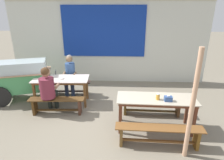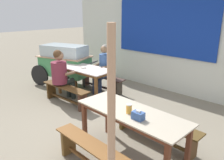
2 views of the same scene
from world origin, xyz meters
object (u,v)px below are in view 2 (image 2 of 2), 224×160
(dining_table_far, at_px, (84,71))
(person_center_facing, at_px, (103,67))
(bench_far_back, at_px, (101,80))
(condiment_jar, at_px, (129,109))
(bench_near_back, at_px, (155,126))
(wooden_support_post, at_px, (111,127))
(dining_table_near, at_px, (131,116))
(bench_near_front, at_px, (100,159))
(bench_far_front, at_px, (66,92))
(tissue_box, at_px, (138,116))
(person_left_back_turned, at_px, (61,72))
(soup_bowl, at_px, (83,68))
(food_cart, at_px, (64,61))

(dining_table_far, xyz_separation_m, person_center_facing, (0.11, 0.54, 0.03))
(bench_far_back, xyz_separation_m, person_center_facing, (0.15, -0.06, 0.42))
(dining_table_far, height_order, condiment_jar, condiment_jar)
(bench_far_back, distance_m, condiment_jar, 3.11)
(bench_near_back, relative_size, wooden_support_post, 0.78)
(dining_table_near, height_order, bench_near_front, dining_table_near)
(bench_far_front, height_order, bench_near_back, same)
(dining_table_near, relative_size, bench_far_front, 1.21)
(person_center_facing, bearing_deg, bench_far_front, -93.81)
(dining_table_far, relative_size, tissue_box, 9.81)
(person_left_back_turned, bearing_deg, soup_bowl, 69.40)
(food_cart, relative_size, condiment_jar, 14.66)
(dining_table_far, relative_size, food_cart, 0.78)
(bench_near_front, relative_size, person_left_back_turned, 1.36)
(dining_table_near, relative_size, tissue_box, 10.87)
(dining_table_near, distance_m, food_cart, 3.84)
(wooden_support_post, bearing_deg, person_center_facing, 137.46)
(food_cart, height_order, condiment_jar, food_cart)
(soup_bowl, relative_size, wooden_support_post, 0.07)
(bench_near_back, relative_size, soup_bowl, 11.31)
(person_center_facing, bearing_deg, soup_bowl, -98.00)
(dining_table_far, distance_m, food_cart, 1.19)
(dining_table_far, height_order, person_left_back_turned, person_left_back_turned)
(food_cart, height_order, person_left_back_turned, person_left_back_turned)
(bench_far_back, distance_m, bench_near_back, 2.73)
(condiment_jar, bearing_deg, tissue_box, -16.21)
(dining_table_far, xyz_separation_m, wooden_support_post, (2.86, -1.98, 0.34))
(tissue_box, xyz_separation_m, condiment_jar, (-0.20, 0.06, 0.01))
(bench_far_front, xyz_separation_m, tissue_box, (2.61, -0.66, 0.54))
(dining_table_far, bearing_deg, person_center_facing, 78.39)
(bench_near_front, bearing_deg, bench_near_back, 88.33)
(bench_near_front, bearing_deg, bench_far_front, 154.61)
(bench_far_front, height_order, person_center_facing, person_center_facing)
(dining_table_far, relative_size, person_center_facing, 1.21)
(bench_near_front, xyz_separation_m, tissue_box, (0.24, 0.47, 0.53))
(dining_table_near, bearing_deg, dining_table_far, 155.11)
(dining_table_far, distance_m, bench_near_back, 2.53)
(bench_far_back, bearing_deg, bench_near_back, -24.40)
(bench_near_front, relative_size, condiment_jar, 12.62)
(dining_table_far, relative_size, dining_table_near, 0.90)
(dining_table_near, bearing_deg, tissue_box, -31.28)
(food_cart, bearing_deg, person_center_facing, 14.36)
(bench_near_back, xyz_separation_m, tissue_box, (0.20, -0.74, 0.52))
(dining_table_far, bearing_deg, food_cart, 169.55)
(person_left_back_turned, distance_m, person_center_facing, 1.14)
(bench_near_back, bearing_deg, dining_table_far, 167.93)
(food_cart, relative_size, tissue_box, 12.56)
(dining_table_near, bearing_deg, person_center_facing, 144.21)
(dining_table_far, xyz_separation_m, tissue_box, (2.65, -1.26, 0.14))
(dining_table_near, distance_m, bench_near_back, 0.72)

